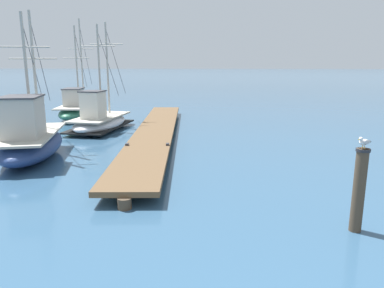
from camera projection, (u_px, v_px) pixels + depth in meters
name	position (u px, v px, depth m)	size (l,w,h in m)	color
floating_dock	(155.00, 131.00, 17.80)	(3.44, 17.91, 0.53)	brown
fishing_boat_0	(30.00, 139.00, 13.85)	(3.30, 6.60, 5.67)	navy
fishing_boat_1	(99.00, 120.00, 19.76)	(2.65, 6.48, 5.82)	silver
fishing_boat_2	(78.00, 108.00, 24.42)	(2.87, 8.11, 6.59)	#337556
mooring_piling	(359.00, 189.00, 7.86)	(0.30, 0.30, 1.88)	#4C3D2D
perched_seagull	(364.00, 142.00, 7.63)	(0.34, 0.27, 0.27)	gold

